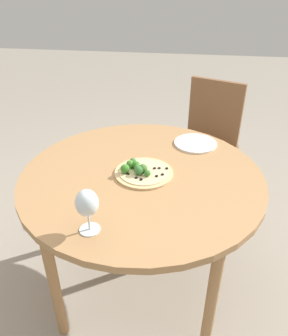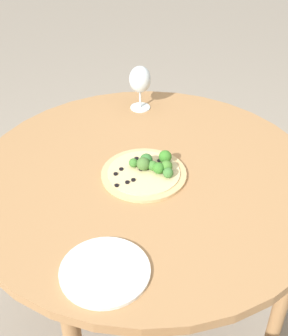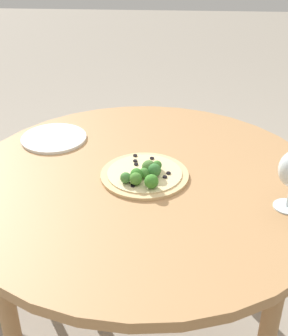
% 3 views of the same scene
% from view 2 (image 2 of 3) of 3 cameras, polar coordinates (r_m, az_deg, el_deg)
% --- Properties ---
extents(ground_plane, '(12.00, 12.00, 0.00)m').
position_cam_2_polar(ground_plane, '(2.04, 0.27, -17.72)').
color(ground_plane, gray).
extents(dining_table, '(1.13, 1.13, 0.75)m').
position_cam_2_polar(dining_table, '(1.54, 0.34, -2.95)').
color(dining_table, '#A87A4C').
rests_on(dining_table, ground_plane).
extents(pizza, '(0.27, 0.27, 0.06)m').
position_cam_2_polar(pizza, '(1.48, 0.39, -0.33)').
color(pizza, tan).
rests_on(pizza, dining_table).
extents(wine_glass, '(0.08, 0.08, 0.17)m').
position_cam_2_polar(wine_glass, '(1.79, -0.48, 10.64)').
color(wine_glass, silver).
rests_on(wine_glass, dining_table).
extents(plate_near, '(0.23, 0.23, 0.01)m').
position_cam_2_polar(plate_near, '(1.20, -4.79, -12.43)').
color(plate_near, silver).
rests_on(plate_near, dining_table).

